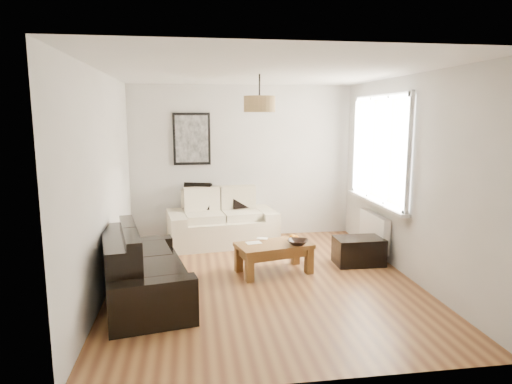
{
  "coord_description": "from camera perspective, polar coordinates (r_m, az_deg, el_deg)",
  "views": [
    {
      "loc": [
        -0.88,
        -5.41,
        2.09
      ],
      "look_at": [
        0.0,
        0.6,
        1.05
      ],
      "focal_mm": 31.5,
      "sensor_mm": 36.0,
      "label": 1
    }
  ],
  "objects": [
    {
      "name": "wall_front",
      "position": [
        3.37,
        7.07,
        -3.86
      ],
      "size": [
        3.8,
        0.04,
        2.6
      ],
      "primitive_type": null,
      "color": "silver",
      "rests_on": "floor"
    },
    {
      "name": "sofa_leather",
      "position": [
        5.34,
        -13.98,
        -9.19
      ],
      "size": [
        1.2,
        1.92,
        0.77
      ],
      "primitive_type": null,
      "rotation": [
        0.0,
        0.0,
        1.77
      ],
      "color": "black",
      "rests_on": "floor"
    },
    {
      "name": "cushion_left",
      "position": [
        7.52,
        -7.42,
        -0.55
      ],
      "size": [
        0.47,
        0.26,
        0.45
      ],
      "primitive_type": "cube",
      "rotation": [
        0.0,
        0.0,
        -0.29
      ],
      "color": "black",
      "rests_on": "loveseat_cream"
    },
    {
      "name": "orange_b",
      "position": [
        6.17,
        5.11,
        -5.84
      ],
      "size": [
        0.1,
        0.1,
        0.08
      ],
      "primitive_type": "sphere",
      "rotation": [
        0.0,
        0.0,
        -0.25
      ],
      "color": "#FF9B15",
      "rests_on": "fruit_bowl"
    },
    {
      "name": "papers",
      "position": [
        6.05,
        -0.31,
        -6.46
      ],
      "size": [
        0.22,
        0.17,
        0.01
      ],
      "primitive_type": "cube",
      "rotation": [
        0.0,
        0.0,
        0.18
      ],
      "color": "white",
      "rests_on": "coffee_table"
    },
    {
      "name": "window_bay",
      "position": [
        6.81,
        15.5,
        5.23
      ],
      "size": [
        0.14,
        1.9,
        1.6
      ],
      "primitive_type": null,
      "color": "white",
      "rests_on": "wall_right"
    },
    {
      "name": "orange_a",
      "position": [
        6.14,
        5.23,
        -5.9
      ],
      "size": [
        0.08,
        0.08,
        0.07
      ],
      "primitive_type": "sphere",
      "rotation": [
        0.0,
        0.0,
        -0.05
      ],
      "color": "orange",
      "rests_on": "fruit_bowl"
    },
    {
      "name": "loveseat_cream",
      "position": [
        7.39,
        -4.34,
        -3.31
      ],
      "size": [
        1.83,
        1.15,
        0.86
      ],
      "primitive_type": null,
      "rotation": [
        0.0,
        0.0,
        0.13
      ],
      "color": "beige",
      "rests_on": "floor"
    },
    {
      "name": "pendant_shade",
      "position": [
        5.78,
        0.44,
        11.11
      ],
      "size": [
        0.4,
        0.4,
        0.2
      ],
      "primitive_type": "cylinder",
      "color": "tan",
      "rests_on": "ceiling"
    },
    {
      "name": "wall_back",
      "position": [
        7.75,
        -1.78,
        3.85
      ],
      "size": [
        3.8,
        0.04,
        2.6
      ],
      "primitive_type": null,
      "color": "silver",
      "rests_on": "floor"
    },
    {
      "name": "poster",
      "position": [
        7.64,
        -8.16,
        6.69
      ],
      "size": [
        0.62,
        0.04,
        0.87
      ],
      "primitive_type": null,
      "color": "black",
      "rests_on": "wall_back"
    },
    {
      "name": "orange_c",
      "position": [
        6.18,
        4.67,
        -5.8
      ],
      "size": [
        0.11,
        0.11,
        0.09
      ],
      "primitive_type": "sphere",
      "rotation": [
        0.0,
        0.0,
        -0.22
      ],
      "color": "orange",
      "rests_on": "fruit_bowl"
    },
    {
      "name": "cushion_right",
      "position": [
        7.57,
        -1.76,
        -0.68
      ],
      "size": [
        0.39,
        0.22,
        0.38
      ],
      "primitive_type": "cube",
      "rotation": [
        0.0,
        0.0,
        0.29
      ],
      "color": "black",
      "rests_on": "loveseat_cream"
    },
    {
      "name": "coffee_table",
      "position": [
        6.09,
        2.27,
        -8.36
      ],
      "size": [
        1.08,
        0.74,
        0.4
      ],
      "primitive_type": null,
      "rotation": [
        0.0,
        0.0,
        0.23
      ],
      "color": "brown",
      "rests_on": "floor"
    },
    {
      "name": "ceiling",
      "position": [
        5.5,
        0.94,
        15.04
      ],
      "size": [
        3.8,
        4.5,
        0.0
      ],
      "primitive_type": null,
      "color": "white",
      "rests_on": "floor"
    },
    {
      "name": "floor",
      "position": [
        5.86,
        0.87,
        -11.16
      ],
      "size": [
        4.5,
        4.5,
        0.0
      ],
      "primitive_type": "plane",
      "color": "brown",
      "rests_on": "ground"
    },
    {
      "name": "fruit_bowl",
      "position": [
        5.99,
        5.34,
        -6.37
      ],
      "size": [
        0.35,
        0.35,
        0.07
      ],
      "primitive_type": "imported",
      "rotation": [
        0.0,
        0.0,
        -0.33
      ],
      "color": "black",
      "rests_on": "coffee_table"
    },
    {
      "name": "radiator",
      "position": [
        6.98,
        14.75,
        -4.79
      ],
      "size": [
        0.1,
        0.9,
        0.52
      ],
      "primitive_type": "cube",
      "color": "white",
      "rests_on": "wall_right"
    },
    {
      "name": "wall_left",
      "position": [
        5.56,
        -18.81,
        1.03
      ],
      "size": [
        0.04,
        4.5,
        2.6
      ],
      "primitive_type": null,
      "color": "silver",
      "rests_on": "floor"
    },
    {
      "name": "ottoman",
      "position": [
        6.58,
        12.91,
        -7.31
      ],
      "size": [
        0.68,
        0.44,
        0.38
      ],
      "primitive_type": "cube",
      "rotation": [
        0.0,
        0.0,
        -0.01
      ],
      "color": "black",
      "rests_on": "floor"
    },
    {
      "name": "wall_right",
      "position": [
        6.13,
        18.72,
        1.8
      ],
      "size": [
        0.04,
        4.5,
        2.6
      ],
      "primitive_type": null,
      "color": "silver",
      "rests_on": "floor"
    }
  ]
}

